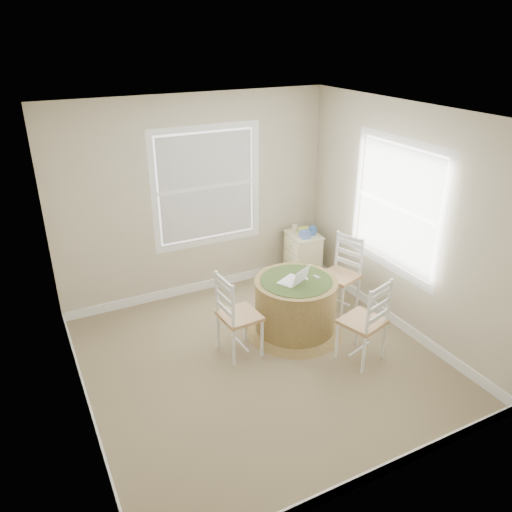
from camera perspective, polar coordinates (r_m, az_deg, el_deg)
room at (r=5.06m, az=1.39°, el=1.53°), size 3.64×3.64×2.64m
round_table at (r=5.82m, az=4.51°, el=-5.46°), size 1.13×1.13×0.68m
chair_left at (r=5.39m, az=-1.89°, el=-6.78°), size 0.43×0.45×0.95m
chair_near at (r=5.41m, az=12.07°, el=-7.28°), size 0.52×0.51×0.95m
chair_right at (r=6.29m, az=9.51°, el=-2.23°), size 0.51×0.53×0.95m
laptop at (r=5.62m, az=4.34°, el=-2.73°), size 0.38×0.37×0.21m
mouse at (r=5.71m, az=5.68°, el=-2.57°), size 0.07×0.10×0.03m
phone at (r=5.77m, az=6.93°, el=-2.39°), size 0.06×0.10×0.02m
keys at (r=5.81m, az=5.50°, el=-2.08°), size 0.07×0.06×0.02m
corner_chest at (r=7.05m, az=5.33°, el=-0.06°), size 0.42×0.54×0.69m
tissue_box at (r=6.78m, az=5.63°, el=2.50°), size 0.13×0.13×0.10m
box_yellow at (r=6.97m, az=5.56°, el=2.98°), size 0.16×0.11×0.06m
box_blue at (r=6.88m, az=6.37°, el=2.90°), size 0.08×0.08×0.12m
cup_cream at (r=6.99m, az=4.54°, el=3.22°), size 0.07×0.07×0.09m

